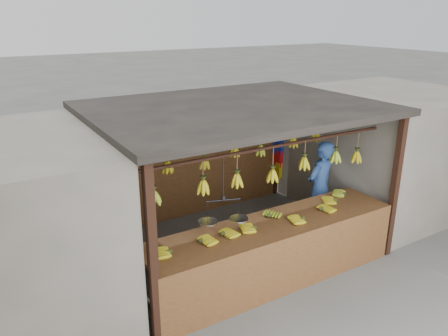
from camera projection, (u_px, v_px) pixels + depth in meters
ground at (233, 246)px, 7.36m from camera, size 80.00×80.00×0.00m
stall at (223, 128)px, 6.97m from camera, size 4.30×3.30×2.40m
neighbor_right at (386, 148)px, 8.73m from camera, size 3.00×3.00×2.30m
counter at (278, 239)px, 6.11m from camera, size 3.88×0.88×0.96m
hanging_bananas at (234, 154)px, 6.82m from camera, size 3.63×2.24×0.39m
balance_scale at (223, 217)px, 5.79m from camera, size 0.65×0.38×0.92m
vendor at (320, 187)px, 7.62m from camera, size 0.68×0.53×1.67m
bag_bundles at (278, 151)px, 9.06m from camera, size 0.08×0.26×1.19m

